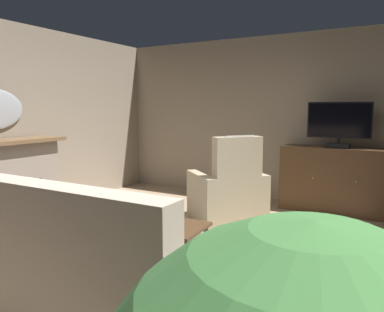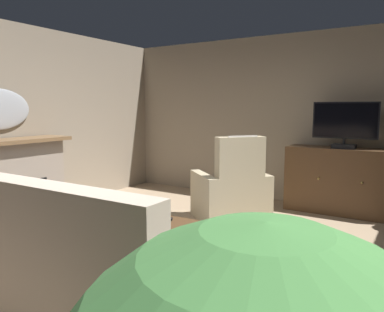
% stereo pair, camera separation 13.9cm
% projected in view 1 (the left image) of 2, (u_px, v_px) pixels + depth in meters
% --- Properties ---
extents(ground_plane, '(6.46, 6.82, 0.04)m').
position_uv_depth(ground_plane, '(182.00, 271.00, 3.62)').
color(ground_plane, tan).
extents(wall_back, '(6.46, 0.10, 2.68)m').
position_uv_depth(wall_back, '(283.00, 119.00, 6.16)').
color(wall_back, gray).
rests_on(wall_back, ground_plane).
extents(rug_central, '(2.35, 2.12, 0.01)m').
position_uv_depth(rug_central, '(133.00, 281.00, 3.34)').
color(rug_central, slate).
rests_on(rug_central, ground_plane).
extents(fireplace, '(0.85, 1.57, 1.12)m').
position_uv_depth(fireplace, '(8.00, 185.00, 4.88)').
color(fireplace, '#4C4C51').
rests_on(fireplace, ground_plane).
extents(tv_cabinet, '(1.58, 0.48, 0.95)m').
position_uv_depth(tv_cabinet, '(337.00, 182.00, 5.51)').
color(tv_cabinet, '#352315').
rests_on(tv_cabinet, ground_plane).
extents(television, '(0.87, 0.20, 0.65)m').
position_uv_depth(television, '(339.00, 124.00, 5.36)').
color(television, black).
rests_on(television, tv_cabinet).
extents(coffee_table, '(1.02, 0.62, 0.40)m').
position_uv_depth(coffee_table, '(155.00, 227.00, 3.72)').
color(coffee_table, '#4C331E').
rests_on(coffee_table, ground_plane).
extents(tv_remote, '(0.17, 0.12, 0.02)m').
position_uv_depth(tv_remote, '(164.00, 219.00, 3.80)').
color(tv_remote, black).
rests_on(tv_remote, coffee_table).
extents(sofa_floral, '(2.17, 0.86, 1.06)m').
position_uv_depth(sofa_floral, '(82.00, 277.00, 2.65)').
color(sofa_floral, '#C6B29E').
rests_on(sofa_floral, ground_plane).
extents(armchair_by_fireplace, '(1.19, 1.20, 1.18)m').
position_uv_depth(armchair_by_fireplace, '(229.00, 194.00, 5.13)').
color(armchair_by_fireplace, tan).
rests_on(armchair_by_fireplace, ground_plane).
extents(cat, '(0.70, 0.26, 0.23)m').
position_uv_depth(cat, '(89.00, 231.00, 4.38)').
color(cat, gray).
rests_on(cat, ground_plane).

